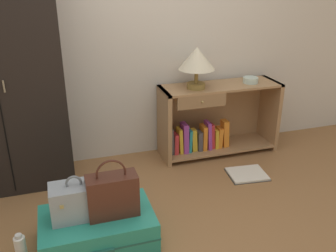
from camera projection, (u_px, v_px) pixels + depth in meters
The scene contains 11 objects.
ground_plane at pixel (183, 245), 2.53m from camera, with size 9.00×9.00×0.00m, color olive.
back_wall at pixel (129, 21), 3.35m from camera, with size 6.40×0.10×2.60m, color beige.
wardrobe at pixel (0, 79), 2.92m from camera, with size 0.97×0.47×1.87m.
bookshelf at pixel (213, 121), 3.71m from camera, with size 1.18×0.39×0.71m.
table_lamp at pixel (197, 60), 3.37m from camera, with size 0.33×0.33×0.38m.
bowl at pixel (251, 80), 3.63m from camera, with size 0.15×0.15×0.05m, color silver.
suitcase_large at pixel (98, 228), 2.53m from camera, with size 0.76×0.50×0.22m.
train_case at pixel (76, 201), 2.43m from camera, with size 0.32×0.20×0.31m.
handbag at pixel (112, 195), 2.44m from camera, with size 0.33×0.15×0.41m.
bottle at pixel (21, 248), 2.38m from camera, with size 0.07×0.07×0.19m.
open_book_on_floor at pixel (247, 174), 3.39m from camera, with size 0.38×0.33×0.02m.
Camera 1 is at (-0.70, -1.90, 1.73)m, focal length 39.99 mm.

